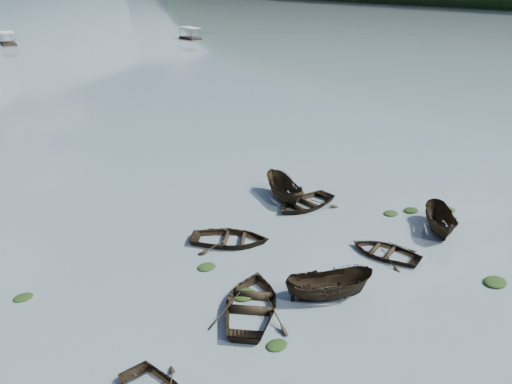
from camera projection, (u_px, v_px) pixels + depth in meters
ground_plane at (403, 320)px, 22.56m from camera, size 2400.00×2400.00×0.00m
rowboat_1 at (252, 310)px, 23.29m from camera, size 6.08×6.25×1.06m
rowboat_2 at (328, 298)px, 24.15m from camera, size 4.58×3.24×1.66m
rowboat_3 at (385, 255)px, 27.86m from camera, size 4.04×4.67×0.81m
rowboat_5 at (439, 231)px, 30.50m from camera, size 3.99×4.23×1.64m
rowboat_6 at (230, 243)px, 29.07m from camera, size 5.62×5.42×0.95m
rowboat_7 at (305, 207)px, 33.67m from camera, size 4.98×3.84×0.95m
rowboat_8 at (283, 199)px, 34.78m from camera, size 2.68×4.77×1.74m
weed_clump_0 at (244, 296)px, 24.27m from camera, size 1.23×1.01×0.27m
weed_clump_1 at (277, 346)px, 20.99m from camera, size 0.95×0.76×0.21m
weed_clump_2 at (495, 283)px, 25.27m from camera, size 1.29×1.03×0.28m
weed_clump_3 at (391, 214)px, 32.61m from camera, size 1.00×0.85×0.22m
weed_clump_4 at (448, 211)px, 33.05m from camera, size 1.08×0.86×0.22m
weed_clump_5 at (23, 298)px, 24.11m from camera, size 0.92×0.74×0.19m
weed_clump_6 at (207, 268)px, 26.63m from camera, size 1.02×0.85×0.21m
weed_clump_7 at (411, 211)px, 33.04m from camera, size 1.04×0.84×0.23m
pontoon_centre at (8, 44)px, 112.92m from camera, size 3.07×6.84×2.58m
pontoon_right at (190, 39)px, 122.69m from camera, size 2.94×6.87×2.62m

